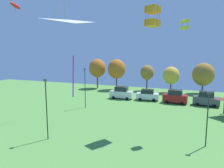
# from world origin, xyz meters

# --- Properties ---
(kite_flying_0) EXTENTS (1.85, 1.87, 2.37)m
(kite_flying_0) POSITION_xyz_m (1.11, 28.23, 13.65)
(kite_flying_0) COLOR orange
(kite_flying_1) EXTENTS (0.98, 0.98, 1.25)m
(kite_flying_1) POSITION_xyz_m (4.71, 28.27, 12.53)
(kite_flying_1) COLOR yellow
(kite_flying_7) EXTENTS (2.18, 2.21, 2.60)m
(kite_flying_7) POSITION_xyz_m (1.46, 11.01, 9.63)
(kite_flying_7) COLOR white
(kite_flying_10) EXTENTS (1.01, 2.35, 1.45)m
(kite_flying_10) POSITION_xyz_m (-16.60, 24.95, 15.70)
(kite_flying_10) COLOR red
(parked_car_leftmost) EXTENTS (4.83, 2.14, 2.61)m
(parked_car_leftmost) POSITION_xyz_m (-7.99, 43.32, 1.27)
(parked_car_leftmost) COLOR silver
(parked_car_leftmost) RESTS_ON ground
(parked_car_second_from_left) EXTENTS (4.59, 2.40, 2.28)m
(parked_car_second_from_left) POSITION_xyz_m (-2.54, 43.94, 1.13)
(parked_car_second_from_left) COLOR silver
(parked_car_second_from_left) RESTS_ON ground
(parked_car_third_from_left) EXTENTS (4.59, 2.29, 2.63)m
(parked_car_third_from_left) POSITION_xyz_m (2.90, 43.42, 1.28)
(parked_car_third_from_left) COLOR maroon
(parked_car_third_from_left) RESTS_ON ground
(parked_car_rightmost_in_row) EXTENTS (4.63, 2.34, 2.63)m
(parked_car_rightmost_in_row) POSITION_xyz_m (8.35, 43.54, 1.28)
(parked_car_rightmost_in_row) COLOR #4C5156
(parked_car_rightmost_in_row) RESTS_ON ground
(light_post_0) EXTENTS (0.36, 0.20, 6.91)m
(light_post_0) POSITION_xyz_m (-11.49, 34.11, 3.86)
(light_post_0) COLOR #2D2D33
(light_post_0) RESTS_ON ground
(light_post_1) EXTENTS (0.36, 0.20, 6.67)m
(light_post_1) POSITION_xyz_m (-8.58, 20.75, 3.74)
(light_post_1) COLOR #2D2D33
(light_post_1) RESTS_ON ground
(light_post_2) EXTENTS (0.36, 0.20, 5.64)m
(light_post_2) POSITION_xyz_m (7.40, 25.36, 3.21)
(light_post_2) COLOR #2D2D33
(light_post_2) RESTS_ON ground
(treeline_tree_0) EXTENTS (4.66, 4.66, 8.19)m
(treeline_tree_0) POSITION_xyz_m (-18.99, 54.13, 5.61)
(treeline_tree_0) COLOR brown
(treeline_tree_0) RESTS_ON ground
(treeline_tree_1) EXTENTS (4.71, 4.71, 8.15)m
(treeline_tree_1) POSITION_xyz_m (-13.08, 53.74, 5.54)
(treeline_tree_1) COLOR brown
(treeline_tree_1) RESTS_ON ground
(treeline_tree_2) EXTENTS (3.51, 3.51, 6.70)m
(treeline_tree_2) POSITION_xyz_m (-5.17, 55.16, 4.74)
(treeline_tree_2) COLOR brown
(treeline_tree_2) RESTS_ON ground
(treeline_tree_3) EXTENTS (3.92, 3.92, 6.43)m
(treeline_tree_3) POSITION_xyz_m (0.91, 54.52, 4.25)
(treeline_tree_3) COLOR brown
(treeline_tree_3) RESTS_ON ground
(treeline_tree_4) EXTENTS (5.00, 5.00, 7.42)m
(treeline_tree_4) POSITION_xyz_m (8.12, 56.15, 4.65)
(treeline_tree_4) COLOR brown
(treeline_tree_4) RESTS_ON ground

